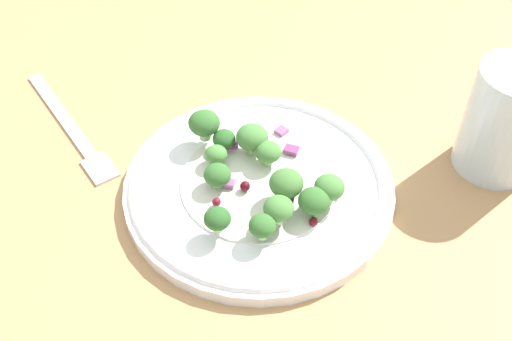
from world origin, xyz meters
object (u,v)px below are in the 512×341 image
broccoli_floret_1 (326,188)px  water_glass (504,121)px  plate (256,185)px  fork (70,130)px  broccoli_floret_0 (214,219)px  broccoli_floret_2 (221,139)px

broccoli_floret_1 → water_glass: 17.00cm
plate → fork: plate is taller
broccoli_floret_0 → broccoli_floret_2: broccoli_floret_0 is taller
broccoli_floret_0 → fork: broccoli_floret_0 is taller
broccoli_floret_1 → water_glass: bearing=110.7°
plate → broccoli_floret_1: bearing=66.7°
broccoli_floret_2 → broccoli_floret_0: bearing=-1.4°
fork → water_glass: bearing=83.5°
plate → broccoli_floret_2: broccoli_floret_2 is taller
broccoli_floret_0 → water_glass: 26.61cm
broccoli_floret_2 → water_glass: 24.80cm
broccoli_floret_0 → fork: bearing=-133.0°
plate → broccoli_floret_0: bearing=-30.3°
broccoli_floret_2 → water_glass: (0.59, 24.66, 2.58)cm
broccoli_floret_1 → broccoli_floret_2: broccoli_floret_1 is taller
broccoli_floret_2 → fork: bearing=-104.8°
broccoli_floret_1 → water_glass: water_glass is taller
broccoli_floret_2 → fork: size_ratio=0.13×
water_glass → broccoli_floret_2: bearing=-91.4°
plate → water_glass: 22.26cm
water_glass → plate: bearing=-80.8°
broccoli_floret_0 → broccoli_floret_1: 9.65cm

